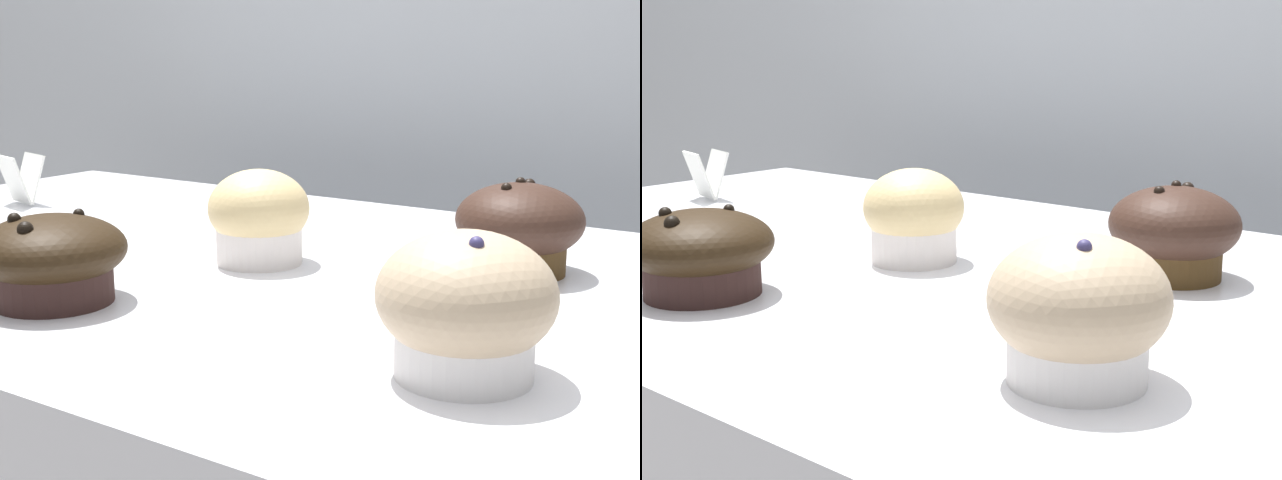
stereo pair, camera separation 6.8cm
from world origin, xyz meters
The scene contains 6 objects.
wall_back centered at (0.00, 0.60, 0.90)m, with size 3.20×0.10×1.80m, color #B2B7BC.
muffin_front_center centered at (0.34, -0.15, 0.98)m, with size 0.11×0.11×0.09m.
muffin_back_left centered at (0.28, 0.10, 0.98)m, with size 0.11×0.11×0.08m.
muffin_back_right centered at (0.07, 0.00, 0.98)m, with size 0.09×0.09×0.08m.
muffin_front_left centered at (0.02, -0.19, 0.97)m, with size 0.11×0.11×0.07m.
price_card centered at (-0.35, 0.07, 0.97)m, with size 0.06×0.05×0.06m.
Camera 1 is at (0.55, -0.61, 1.13)m, focal length 50.00 mm.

